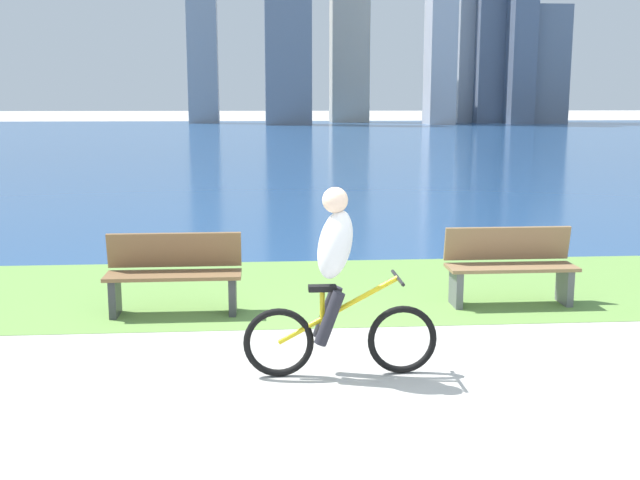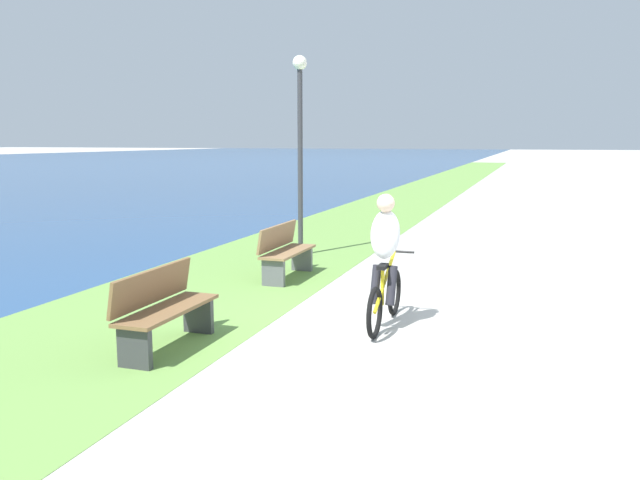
{
  "view_description": "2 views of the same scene",
  "coord_description": "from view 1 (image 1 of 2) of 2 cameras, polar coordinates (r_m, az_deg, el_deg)",
  "views": [
    {
      "loc": [
        -0.64,
        -6.12,
        2.38
      ],
      "look_at": [
        -0.1,
        0.79,
        1.11
      ],
      "focal_mm": 43.46,
      "sensor_mm": 36.0,
      "label": 1
    },
    {
      "loc": [
        -7.61,
        -1.43,
        2.3
      ],
      "look_at": [
        0.27,
        1.23,
        1.0
      ],
      "focal_mm": 36.3,
      "sensor_mm": 36.0,
      "label": 2
    }
  ],
  "objects": [
    {
      "name": "bench_far_along_path",
      "position": [
        9.33,
        13.81,
        -1.89
      ],
      "size": [
        1.5,
        0.47,
        0.9
      ],
      "color": "olive",
      "rests_on": "ground"
    },
    {
      "name": "bench_near_path",
      "position": [
        8.81,
        -10.7,
        -2.48
      ],
      "size": [
        1.5,
        0.47,
        0.9
      ],
      "color": "brown",
      "rests_on": "ground"
    },
    {
      "name": "grass_strip_bayside",
      "position": [
        9.84,
        -0.63,
        -3.62
      ],
      "size": [
        120.0,
        3.43,
        0.01
      ],
      "primitive_type": "cube",
      "color": "#6B9947",
      "rests_on": "ground"
    },
    {
      "name": "ground_plane",
      "position": [
        6.6,
        1.39,
        -10.79
      ],
      "size": [
        300.0,
        300.0,
        0.0
      ],
      "primitive_type": "plane",
      "color": "#B2AFA8"
    },
    {
      "name": "cyclist_lead",
      "position": [
        6.64,
        1.23,
        -3.16
      ],
      "size": [
        1.69,
        0.52,
        1.65
      ],
      "color": "black",
      "rests_on": "ground"
    },
    {
      "name": "bay_water_surface",
      "position": [
        48.16,
        -3.73,
        7.51
      ],
      "size": [
        300.0,
        73.72,
        0.0
      ],
      "primitive_type": "cube",
      "color": "navy",
      "rests_on": "ground"
    },
    {
      "name": "city_skyline_far_shore",
      "position": [
        78.97,
        7.97,
        16.43
      ],
      "size": [
        36.42,
        11.45,
        26.79
      ],
      "color": "#8C939E",
      "rests_on": "ground"
    }
  ]
}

